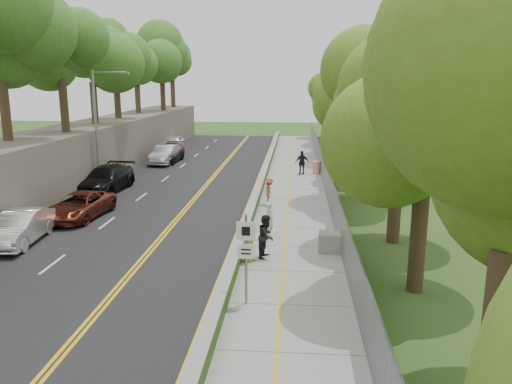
{
  "coord_description": "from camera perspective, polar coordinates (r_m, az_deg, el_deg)",
  "views": [
    {
      "loc": [
        2.61,
        -18.45,
        7.41
      ],
      "look_at": [
        0.5,
        8.0,
        1.4
      ],
      "focal_mm": 35.0,
      "sensor_mm": 36.0,
      "label": 1
    }
  ],
  "objects": [
    {
      "name": "signpost",
      "position": [
        16.44,
        -1.14,
        -6.59
      ],
      "size": [
        0.62,
        0.09,
        3.1
      ],
      "color": "gray",
      "rests_on": "sidewalk"
    },
    {
      "name": "construction_barrel",
      "position": [
        40.02,
        6.92,
        2.8
      ],
      "size": [
        0.61,
        0.61,
        1.01
      ],
      "primitive_type": "cylinder",
      "color": "#EC5906",
      "rests_on": "sidewalk"
    },
    {
      "name": "trees_fenceside",
      "position": [
        33.74,
        12.3,
        11.78
      ],
      "size": [
        7.0,
        66.0,
        14.0
      ],
      "primitive_type": null,
      "color": "#5A8322",
      "rests_on": "ground"
    },
    {
      "name": "car_8",
      "position": [
        55.08,
        -9.32,
        5.64
      ],
      "size": [
        1.83,
        4.19,
        1.4
      ],
      "primitive_type": "imported",
      "rotation": [
        0.0,
        0.0,
        0.04
      ],
      "color": "white",
      "rests_on": "road"
    },
    {
      "name": "car_5",
      "position": [
        45.39,
        -10.34,
        4.24
      ],
      "size": [
        1.87,
        4.96,
        1.62
      ],
      "primitive_type": "imported",
      "rotation": [
        0.0,
        0.0,
        -0.03
      ],
      "color": "silver",
      "rests_on": "road"
    },
    {
      "name": "car_3",
      "position": [
        34.99,
        -16.75,
        1.45
      ],
      "size": [
        2.67,
        5.88,
        1.67
      ],
      "primitive_type": "imported",
      "rotation": [
        0.0,
        0.0,
        -0.06
      ],
      "color": "black",
      "rests_on": "road"
    },
    {
      "name": "car_4",
      "position": [
        37.66,
        -15.98,
        2.08
      ],
      "size": [
        1.86,
        4.25,
        1.43
      ],
      "primitive_type": "imported",
      "rotation": [
        0.0,
        0.0,
        0.04
      ],
      "color": "gray",
      "rests_on": "road"
    },
    {
      "name": "rock_embankment",
      "position": [
        37.52,
        -20.97,
        3.62
      ],
      "size": [
        5.0,
        66.0,
        4.0
      ],
      "primitive_type": "cube",
      "color": "#595147",
      "rests_on": "ground"
    },
    {
      "name": "painter_2",
      "position": [
        21.04,
        1.19,
        -5.07
      ],
      "size": [
        0.91,
        1.05,
        1.84
      ],
      "primitive_type": "imported",
      "rotation": [
        0.0,
        0.0,
        1.31
      ],
      "color": "black",
      "rests_on": "sidewalk"
    },
    {
      "name": "streetlight",
      "position": [
        35.09,
        -17.49,
        7.65
      ],
      "size": [
        2.52,
        0.22,
        8.0
      ],
      "color": "gray",
      "rests_on": "ground"
    },
    {
      "name": "car_6",
      "position": [
        45.91,
        -10.24,
        4.18
      ],
      "size": [
        2.41,
        4.98,
        1.36
      ],
      "primitive_type": "imported",
      "rotation": [
        0.0,
        0.0,
        -0.03
      ],
      "color": "black",
      "rests_on": "road"
    },
    {
      "name": "trees_embankment",
      "position": [
        37.04,
        -21.33,
        16.71
      ],
      "size": [
        6.4,
        66.0,
        13.0
      ],
      "primitive_type": null,
      "color": "#457B28",
      "rests_on": "rock_embankment"
    },
    {
      "name": "ground",
      "position": [
        20.05,
        -3.28,
        -8.94
      ],
      "size": [
        140.0,
        140.0,
        0.0
      ],
      "primitive_type": "plane",
      "color": "#33511E",
      "rests_on": "ground"
    },
    {
      "name": "car_7",
      "position": [
        48.55,
        -9.66,
        4.68
      ],
      "size": [
        2.1,
        4.87,
        1.4
      ],
      "primitive_type": "imported",
      "rotation": [
        0.0,
        0.0,
        0.03
      ],
      "color": "maroon",
      "rests_on": "road"
    },
    {
      "name": "car_1",
      "position": [
        25.29,
        -25.35,
        -3.68
      ],
      "size": [
        1.97,
        4.66,
        1.5
      ],
      "primitive_type": "imported",
      "rotation": [
        0.0,
        0.0,
        0.09
      ],
      "color": "silver",
      "rests_on": "road"
    },
    {
      "name": "chainlink_fence",
      "position": [
        34.12,
        7.91,
        1.81
      ],
      "size": [
        0.04,
        66.0,
        2.0
      ],
      "primitive_type": "cube",
      "color": "slate",
      "rests_on": "ground"
    },
    {
      "name": "sidewalk",
      "position": [
        34.26,
        4.35,
        0.27
      ],
      "size": [
        4.2,
        66.0,
        0.05
      ],
      "primitive_type": "cube",
      "color": "gray",
      "rests_on": "ground"
    },
    {
      "name": "painter_3",
      "position": [
        29.88,
        1.52,
        0.08
      ],
      "size": [
        0.63,
        1.05,
        1.61
      ],
      "primitive_type": "imported",
      "rotation": [
        0.0,
        0.0,
        1.6
      ],
      "color": "#9E5236",
      "rests_on": "sidewalk"
    },
    {
      "name": "person_far",
      "position": [
        39.51,
        5.28,
        3.35
      ],
      "size": [
        1.19,
        0.75,
        1.88
      ],
      "primitive_type": "imported",
      "rotation": [
        0.0,
        0.0,
        3.43
      ],
      "color": "black",
      "rests_on": "sidewalk"
    },
    {
      "name": "concrete_block",
      "position": [
        22.15,
        8.75,
        -5.67
      ],
      "size": [
        1.29,
        1.0,
        0.82
      ],
      "primitive_type": "cube",
      "rotation": [
        0.0,
        0.0,
        -0.06
      ],
      "color": "gray",
      "rests_on": "sidewalk"
    },
    {
      "name": "jersey_barrier",
      "position": [
        34.28,
        0.51,
        0.79
      ],
      "size": [
        0.42,
        66.0,
        0.6
      ],
      "primitive_type": "cube",
      "color": "#61D318",
      "rests_on": "ground"
    },
    {
      "name": "car_2",
      "position": [
        28.64,
        -19.5,
        -1.48
      ],
      "size": [
        2.71,
        5.11,
        1.37
      ],
      "primitive_type": "imported",
      "rotation": [
        0.0,
        0.0,
        -0.09
      ],
      "color": "maroon",
      "rests_on": "road"
    },
    {
      "name": "painter_1",
      "position": [
        23.51,
        1.56,
        -3.26
      ],
      "size": [
        0.61,
        0.74,
        1.75
      ],
      "primitive_type": "imported",
      "rotation": [
        0.0,
        0.0,
        1.22
      ],
      "color": "beige",
      "rests_on": "sidewalk"
    },
    {
      "name": "painter_0",
      "position": [
        20.61,
        -0.86,
        -5.75
      ],
      "size": [
        0.66,
        0.88,
        1.64
      ],
      "primitive_type": "imported",
      "rotation": [
        0.0,
        0.0,
        1.38
      ],
      "color": "gold",
      "rests_on": "sidewalk"
    },
    {
      "name": "road",
      "position": [
        35.18,
        -8.71,
        0.49
      ],
      "size": [
        11.2,
        66.0,
        0.04
      ],
      "primitive_type": "cube",
      "color": "black",
      "rests_on": "ground"
    }
  ]
}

